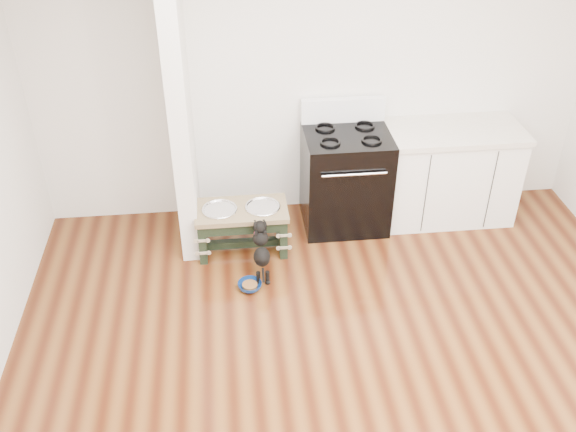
% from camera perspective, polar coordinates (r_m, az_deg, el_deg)
% --- Properties ---
extents(ground, '(5.00, 5.00, 0.00)m').
position_cam_1_polar(ground, '(4.55, 6.72, -16.21)').
color(ground, '#3F190B').
rests_on(ground, ground).
extents(room_shell, '(5.00, 5.00, 5.00)m').
position_cam_1_polar(room_shell, '(3.46, 8.49, 1.17)').
color(room_shell, silver).
rests_on(room_shell, ground).
extents(partition_wall, '(0.15, 0.80, 2.70)m').
position_cam_1_polar(partition_wall, '(5.36, -9.67, 10.22)').
color(partition_wall, silver).
rests_on(partition_wall, ground).
extents(oven_range, '(0.76, 0.69, 1.14)m').
position_cam_1_polar(oven_range, '(5.90, 5.12, 3.39)').
color(oven_range, black).
rests_on(oven_range, ground).
extents(cabinet_run, '(1.24, 0.64, 0.91)m').
position_cam_1_polar(cabinet_run, '(6.18, 14.06, 3.70)').
color(cabinet_run, white).
rests_on(cabinet_run, ground).
extents(dog_feeder, '(0.80, 0.43, 0.45)m').
position_cam_1_polar(dog_feeder, '(5.60, -4.12, -0.44)').
color(dog_feeder, black).
rests_on(dog_feeder, ground).
extents(puppy, '(0.14, 0.41, 0.49)m').
position_cam_1_polar(puppy, '(5.33, -2.39, -2.98)').
color(puppy, black).
rests_on(puppy, ground).
extents(floor_bowl, '(0.26, 0.26, 0.06)m').
position_cam_1_polar(floor_bowl, '(5.34, -3.41, -6.21)').
color(floor_bowl, navy).
rests_on(floor_bowl, ground).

